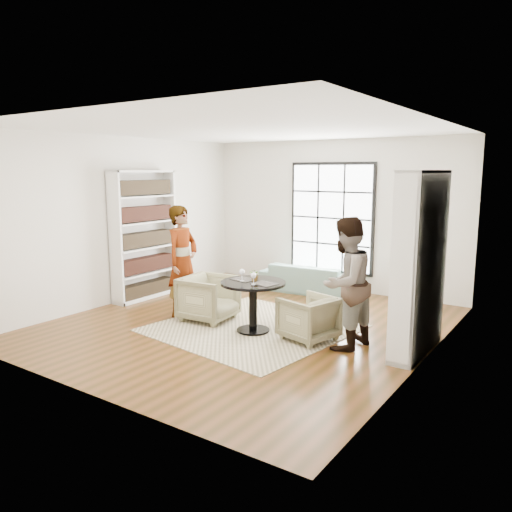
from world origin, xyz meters
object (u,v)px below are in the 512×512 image
Objects in this scene: flower_centerpiece at (255,275)px; wine_glass_left at (242,273)px; armchair_right at (308,318)px; wine_glass_right at (253,276)px; person_left at (182,261)px; armchair_left at (209,298)px; person_right at (345,284)px; pedestal_table at (253,296)px; sofa at (309,278)px.

wine_glass_left is at bearing -146.65° from flower_centerpiece.
wine_glass_right is at bearing -52.48° from armchair_right.
wine_glass_right is (1.59, -0.24, -0.02)m from person_left.
armchair_right is at bearing -92.77° from person_left.
armchair_right is at bearing -93.75° from armchair_left.
wine_glass_right is (0.27, -0.08, -0.01)m from wine_glass_left.
armchair_left is 0.45× the size of person_right.
armchair_left is at bearing 177.04° from flower_centerpiece.
wine_glass_right is at bearing -17.56° from wine_glass_left.
wine_glass_right is (-0.74, -0.30, 0.58)m from armchair_right.
armchair_left reaches higher than armchair_right.
pedestal_table is 1.52m from person_left.
flower_centerpiece is at bearing -98.68° from armchair_left.
person_right is 9.70× the size of flower_centerpiece.
pedestal_table is at bearing 96.69° from sofa.
armchair_left is 1.06m from flower_centerpiece.
sofa is at bearing 102.10° from wine_glass_right.
sofa is at bearing -24.76° from person_left.
sofa is at bearing 97.12° from wine_glass_left.
sofa is 2.86m from person_left.
person_right is at bearing 122.95° from sofa.
armchair_right is 0.80m from person_right.
sofa is 2.89m from armchair_right.
wine_glass_left is 1.04× the size of wine_glass_right.
flower_centerpiece is (0.51, -2.66, 0.59)m from sofa.
pedestal_table is 0.54× the size of person_right.
pedestal_table is 0.51× the size of sofa.
person_left is (-2.33, -0.06, 0.60)m from armchair_right.
armchair_left is 1.78m from armchair_right.
person_left is at bearing -73.02° from armchair_right.
person_right is at bearing 7.92° from wine_glass_left.
sofa is at bearing -14.99° from armchair_left.
sofa is 10.36× the size of wine_glass_left.
armchair_right is (0.86, 0.15, -0.24)m from pedestal_table.
person_left reaches higher than armchair_left.
wine_glass_left is at bearing -73.07° from person_right.
wine_glass_left reaches higher than pedestal_table.
armchair_left is at bearing -79.48° from person_right.
wine_glass_left reaches higher than wine_glass_right.
armchair_right is at bearing 9.73° from pedestal_table.
armchair_right is 1.19m from wine_glass_left.
person_left reaches higher than armchair_right.
sofa is 10.80× the size of wine_glass_right.
wine_glass_left is at bearing -107.10° from armchair_left.
flower_centerpiece reaches higher than armchair_right.
armchair_left is 4.37× the size of wine_glass_left.
person_left is at bearing 178.13° from flower_centerpiece.
wine_glass_left reaches higher than armchair_left.
wine_glass_left is at bearing -62.40° from armchair_right.
armchair_right is 3.84× the size of wine_glass_left.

